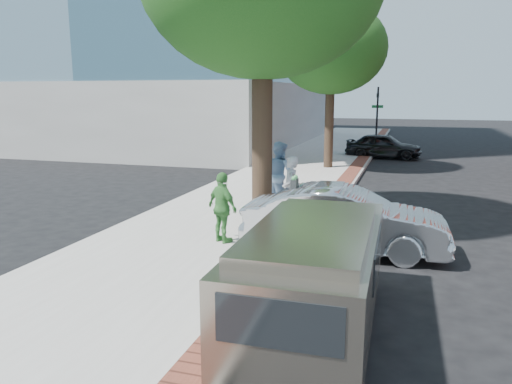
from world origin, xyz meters
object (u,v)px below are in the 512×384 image
at_px(person_gray, 290,190).
at_px(bg_car, 384,146).
at_px(parking_meter, 294,194).
at_px(van, 316,269).
at_px(sedan_silver, 345,220).
at_px(person_officer, 280,175).
at_px(person_green, 223,208).

distance_m(person_gray, bg_car, 15.32).
height_order(parking_meter, van, van).
xyz_separation_m(sedan_silver, bg_car, (-0.11, 16.78, -0.05)).
bearing_deg(sedan_silver, person_officer, 33.46).
bearing_deg(bg_car, sedan_silver, -174.78).
height_order(person_officer, sedan_silver, person_officer).
relative_size(person_gray, person_green, 1.09).
bearing_deg(van, sedan_silver, 89.62).
height_order(person_gray, bg_car, person_gray).
relative_size(person_gray, bg_car, 0.44).
bearing_deg(person_officer, sedan_silver, 161.89).
relative_size(person_green, bg_car, 0.40).
relative_size(sedan_silver, bg_car, 1.11).
bearing_deg(parking_meter, person_gray, 107.02).
height_order(person_green, van, person_green).
relative_size(sedan_silver, van, 0.97).
height_order(person_gray, person_officer, person_officer).
bearing_deg(sedan_silver, person_gray, 43.60).
distance_m(bg_car, van, 20.49).
distance_m(person_gray, person_officer, 1.80).
bearing_deg(person_gray, person_green, -41.46).
bearing_deg(parking_meter, bg_car, 86.40).
relative_size(person_officer, van, 0.43).
xyz_separation_m(person_green, van, (2.67, -3.17, -0.04)).
distance_m(parking_meter, person_gray, 1.45).
height_order(sedan_silver, van, van).
height_order(person_officer, bg_car, person_officer).
bearing_deg(person_officer, bg_car, -63.06).
height_order(parking_meter, person_green, person_green).
bearing_deg(person_gray, van, 2.60).
distance_m(parking_meter, van, 4.06).
bearing_deg(bg_car, person_green, 176.58).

